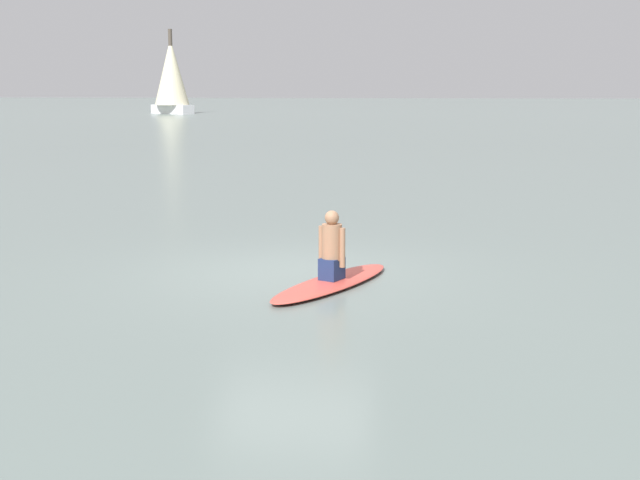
% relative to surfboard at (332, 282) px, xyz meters
% --- Properties ---
extents(ground_plane, '(400.00, 400.00, 0.00)m').
position_rel_surfboard_xyz_m(ground_plane, '(0.81, 0.70, -0.05)').
color(ground_plane, slate).
extents(surfboard, '(3.00, 1.90, 0.10)m').
position_rel_surfboard_xyz_m(surfboard, '(0.00, 0.00, 0.00)').
color(surfboard, '#D84C3F').
rests_on(surfboard, ground).
extents(person_paddler, '(0.42, 0.43, 1.02)m').
position_rel_surfboard_xyz_m(person_paddler, '(-0.00, 0.00, 0.51)').
color(person_paddler, navy).
rests_on(person_paddler, surfboard).
extents(sailboat_distant, '(5.05, 5.23, 8.79)m').
position_rel_surfboard_xyz_m(sailboat_distant, '(75.99, 25.67, 4.05)').
color(sailboat_distant, silver).
rests_on(sailboat_distant, ground).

